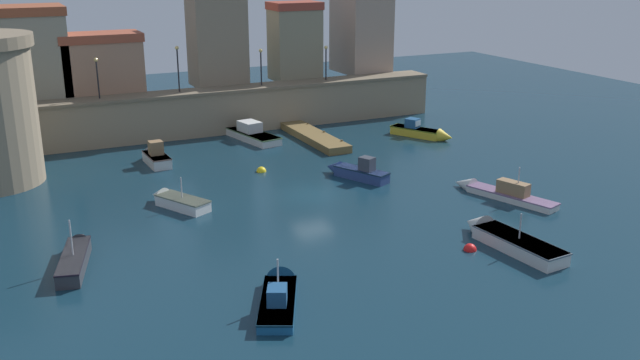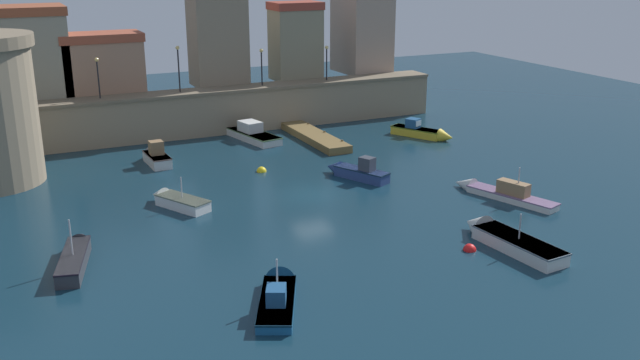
{
  "view_description": "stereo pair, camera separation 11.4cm",
  "coord_description": "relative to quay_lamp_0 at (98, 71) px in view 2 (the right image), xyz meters",
  "views": [
    {
      "loc": [
        -18.2,
        -39.32,
        14.96
      ],
      "look_at": [
        0.0,
        -1.16,
        1.34
      ],
      "focal_mm": 39.65,
      "sensor_mm": 36.0,
      "label": 1
    },
    {
      "loc": [
        -18.1,
        -39.37,
        14.96
      ],
      "look_at": [
        0.0,
        -1.16,
        1.34
      ],
      "focal_mm": 39.65,
      "sensor_mm": 36.0,
      "label": 2
    }
  ],
  "objects": [
    {
      "name": "pier_dock",
      "position": [
        16.13,
        -6.18,
        -5.71
      ],
      "size": [
        2.03,
        9.81,
        0.7
      ],
      "color": "brown",
      "rests_on": "ground"
    },
    {
      "name": "moored_boat_1",
      "position": [
        2.72,
        -31.1,
        -5.7
      ],
      "size": [
        3.94,
        6.06,
        2.69
      ],
      "rotation": [
        0.0,
        0.0,
        1.12
      ],
      "color": "#195689",
      "rests_on": "ground"
    },
    {
      "name": "moored_boat_2",
      "position": [
        15.95,
        -30.7,
        -5.62
      ],
      "size": [
        2.2,
        6.89,
        2.52
      ],
      "rotation": [
        0.0,
        0.0,
        1.66
      ],
      "color": "silver",
      "rests_on": "ground"
    },
    {
      "name": "quay_wall",
      "position": [
        10.11,
        0.0,
        -4.08
      ],
      "size": [
        40.61,
        2.85,
        3.83
      ],
      "color": "gray",
      "rests_on": "ground"
    },
    {
      "name": "mooring_buoy_1",
      "position": [
        13.86,
        -30.49,
        -6.01
      ],
      "size": [
        0.7,
        0.7,
        0.7
      ],
      "primitive_type": "sphere",
      "color": "red",
      "rests_on": "ground"
    },
    {
      "name": "moored_boat_4",
      "position": [
        2.56,
        -7.18,
        -5.46
      ],
      "size": [
        1.5,
        4.26,
        2.03
      ],
      "rotation": [
        0.0,
        0.0,
        1.61
      ],
      "color": "silver",
      "rests_on": "ground"
    },
    {
      "name": "moored_boat_7",
      "position": [
        24.94,
        -9.26,
        -5.55
      ],
      "size": [
        3.8,
        5.6,
        1.76
      ],
      "rotation": [
        0.0,
        0.0,
        -1.08
      ],
      "color": "gold",
      "rests_on": "ground"
    },
    {
      "name": "moored_boat_5",
      "position": [
        1.53,
        -17.12,
        -5.63
      ],
      "size": [
        3.29,
        4.66,
        2.27
      ],
      "rotation": [
        0.0,
        0.0,
        2.06
      ],
      "color": "white",
      "rests_on": "ground"
    },
    {
      "name": "old_town_backdrop",
      "position": [
        9.4,
        3.52,
        1.42
      ],
      "size": [
        36.49,
        5.79,
        9.22
      ],
      "color": "gray",
      "rests_on": "ground"
    },
    {
      "name": "moored_boat_3",
      "position": [
        11.29,
        -2.77,
        -5.54
      ],
      "size": [
        3.32,
        7.57,
        2.08
      ],
      "rotation": [
        0.0,
        0.0,
        1.78
      ],
      "color": "silver",
      "rests_on": "ground"
    },
    {
      "name": "quay_lamp_0",
      "position": [
        0.0,
        0.0,
        0.0
      ],
      "size": [
        0.32,
        0.32,
        3.26
      ],
      "color": "black",
      "rests_on": "quay_wall"
    },
    {
      "name": "quay_lamp_2",
      "position": [
        13.89,
        0.0,
        -0.04
      ],
      "size": [
        0.32,
        0.32,
        3.19
      ],
      "color": "black",
      "rests_on": "quay_wall"
    },
    {
      "name": "moored_boat_0",
      "position": [
        20.71,
        -24.36,
        -5.65
      ],
      "size": [
        3.44,
        7.38,
        2.64
      ],
      "rotation": [
        0.0,
        0.0,
        1.89
      ],
      "color": "silver",
      "rests_on": "ground"
    },
    {
      "name": "moored_boat_8",
      "position": [
        -5.13,
        -23.19,
        -5.6
      ],
      "size": [
        2.59,
        6.17,
        2.75
      ],
      "rotation": [
        0.0,
        0.0,
        1.32
      ],
      "color": "#333338",
      "rests_on": "ground"
    },
    {
      "name": "mooring_buoy_0",
      "position": [
        8.94,
        -12.58,
        -6.01
      ],
      "size": [
        0.72,
        0.72,
        0.72
      ],
      "primitive_type": "sphere",
      "color": "yellow",
      "rests_on": "ground"
    },
    {
      "name": "ground_plane",
      "position": [
        10.11,
        -18.77,
        -6.01
      ],
      "size": [
        104.99,
        104.99,
        0.0
      ],
      "primitive_type": "plane",
      "color": "#112D3D"
    },
    {
      "name": "moored_boat_6",
      "position": [
        14.34,
        -16.8,
        -5.52
      ],
      "size": [
        3.17,
        5.11,
        1.84
      ],
      "rotation": [
        0.0,
        0.0,
        2.01
      ],
      "color": "navy",
      "rests_on": "ground"
    },
    {
      "name": "quay_lamp_3",
      "position": [
        20.22,
        0.0,
        -0.08
      ],
      "size": [
        0.32,
        0.32,
        3.12
      ],
      "color": "black",
      "rests_on": "quay_wall"
    },
    {
      "name": "quay_lamp_1",
      "position": [
        6.52,
        0.0,
        0.33
      ],
      "size": [
        0.32,
        0.32,
        3.83
      ],
      "color": "black",
      "rests_on": "quay_wall"
    }
  ]
}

